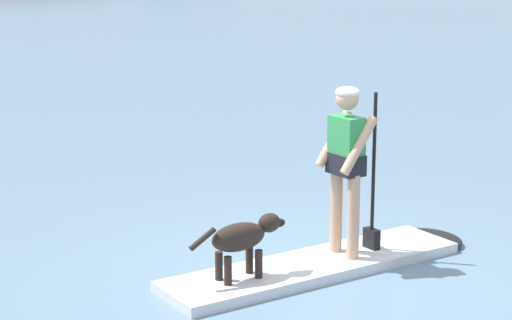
{
  "coord_description": "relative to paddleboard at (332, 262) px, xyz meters",
  "views": [
    {
      "loc": [
        -4.95,
        -6.51,
        2.98
      ],
      "look_at": [
        0.0,
        1.0,
        0.9
      ],
      "focal_mm": 63.28,
      "sensor_mm": 36.0,
      "label": 1
    }
  ],
  "objects": [
    {
      "name": "paddleboard",
      "position": [
        0.0,
        0.0,
        0.0
      ],
      "size": [
        3.38,
        0.76,
        0.1
      ],
      "color": "silver",
      "rests_on": "ground_plane"
    },
    {
      "name": "dog",
      "position": [
        -1.02,
        -0.0,
        0.43
      ],
      "size": [
        1.01,
        0.23,
        0.56
      ],
      "color": "#2D231E",
      "rests_on": "paddleboard"
    },
    {
      "name": "person_paddler",
      "position": [
        0.16,
        0.0,
        1.01
      ],
      "size": [
        0.6,
        0.47,
        1.65
      ],
      "color": "tan",
      "rests_on": "paddleboard"
    },
    {
      "name": "ground_plane",
      "position": [
        -0.23,
        -0.0,
        -0.05
      ],
      "size": [
        400.0,
        400.0,
        0.0
      ],
      "primitive_type": "plane",
      "color": "slate"
    }
  ]
}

